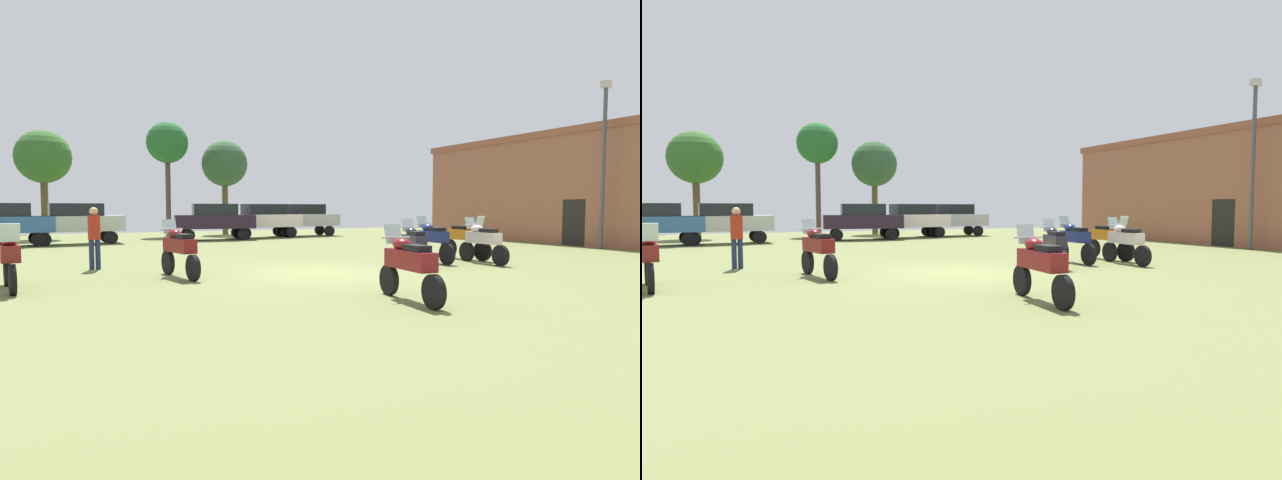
{
  "view_description": "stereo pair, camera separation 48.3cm",
  "coord_description": "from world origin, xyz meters",
  "views": [
    {
      "loc": [
        -6.19,
        -12.79,
        1.83
      ],
      "look_at": [
        1.36,
        2.79,
        0.72
      ],
      "focal_mm": 28.79,
      "sensor_mm": 36.0,
      "label": 1
    },
    {
      "loc": [
        -5.75,
        -13.0,
        1.83
      ],
      "look_at": [
        1.36,
        2.79,
        0.72
      ],
      "focal_mm": 28.79,
      "sensor_mm": 36.0,
      "label": 2
    }
  ],
  "objects": [
    {
      "name": "tree_1",
      "position": [
        -0.62,
        20.89,
        5.82
      ],
      "size": [
        2.59,
        2.59,
        7.19
      ],
      "color": "#4F3B34",
      "rests_on": "ground"
    },
    {
      "name": "ground_plane",
      "position": [
        0.0,
        0.0,
        0.01
      ],
      "size": [
        44.0,
        52.0,
        0.02
      ],
      "color": "olive"
    },
    {
      "name": "lamp_post",
      "position": [
        14.42,
        1.83,
        4.01
      ],
      "size": [
        0.44,
        0.24,
        7.18
      ],
      "color": "#47474C",
      "rests_on": "ground"
    },
    {
      "name": "motorcycle_7",
      "position": [
        -7.44,
        0.1,
        0.75
      ],
      "size": [
        0.68,
        2.19,
        1.48
      ],
      "rotation": [
        0.0,
        0.0,
        3.3
      ],
      "color": "black",
      "rests_on": "ground"
    },
    {
      "name": "tree_2",
      "position": [
        -7.58,
        20.76,
        4.67
      ],
      "size": [
        3.03,
        3.03,
        6.22
      ],
      "color": "brown",
      "rests_on": "ground"
    },
    {
      "name": "tree_5",
      "position": [
        3.22,
        21.43,
        4.72
      ],
      "size": [
        3.07,
        3.07,
        6.29
      ],
      "color": "brown",
      "rests_on": "ground"
    },
    {
      "name": "car_4",
      "position": [
        -9.14,
        14.54,
        1.19
      ],
      "size": [
        4.51,
        2.39,
        2.0
      ],
      "rotation": [
        0.0,
        0.0,
        1.71
      ],
      "color": "black",
      "rests_on": "ground"
    },
    {
      "name": "person_1",
      "position": [
        -5.62,
        3.39,
        1.08
      ],
      "size": [
        0.37,
        0.37,
        1.81
      ],
      "rotation": [
        0.0,
        0.0,
        3.25
      ],
      "color": "#1F284E",
      "rests_on": "ground"
    },
    {
      "name": "car_5",
      "position": [
        -6.0,
        14.98,
        1.19
      ],
      "size": [
        4.45,
        2.19,
        2.0
      ],
      "rotation": [
        0.0,
        0.0,
        1.66
      ],
      "color": "black",
      "rests_on": "ground"
    },
    {
      "name": "motorcycle_3",
      "position": [
        6.12,
        0.99,
        0.76
      ],
      "size": [
        0.62,
        2.21,
        1.51
      ],
      "rotation": [
        0.0,
        0.0,
        3.25
      ],
      "color": "black",
      "rests_on": "ground"
    },
    {
      "name": "motorcycle_6",
      "position": [
        3.06,
        -0.18,
        0.73
      ],
      "size": [
        0.78,
        2.02,
        1.45
      ],
      "rotation": [
        0.0,
        0.0,
        -0.28
      ],
      "color": "black",
      "rests_on": "ground"
    },
    {
      "name": "motorcycle_5",
      "position": [
        -3.73,
        0.59,
        0.75
      ],
      "size": [
        0.74,
        2.24,
        1.49
      ],
      "rotation": [
        0.0,
        0.0,
        0.21
      ],
      "color": "black",
      "rests_on": "ground"
    },
    {
      "name": "brick_building",
      "position": [
        18.0,
        4.72,
        2.82
      ],
      "size": [
        6.12,
        19.2,
        5.64
      ],
      "color": "#945841",
      "rests_on": "ground"
    },
    {
      "name": "motorcycle_4",
      "position": [
        4.4,
        0.65,
        0.76
      ],
      "size": [
        0.62,
        2.17,
        1.51
      ],
      "rotation": [
        0.0,
        0.0,
        -0.03
      ],
      "color": "black",
      "rests_on": "ground"
    },
    {
      "name": "car_1",
      "position": [
        0.95,
        15.34,
        1.19
      ],
      "size": [
        4.5,
        2.35,
        2.0
      ],
      "rotation": [
        0.0,
        0.0,
        1.44
      ],
      "color": "black",
      "rests_on": "ground"
    },
    {
      "name": "motorcycle_1",
      "position": [
        5.68,
        -0.28,
        0.75
      ],
      "size": [
        0.62,
        2.22,
        1.48
      ],
      "rotation": [
        0.0,
        0.0,
        -0.04
      ],
      "color": "black",
      "rests_on": "ground"
    },
    {
      "name": "car_6",
      "position": [
        6.95,
        16.72,
        1.19
      ],
      "size": [
        4.3,
        1.81,
        2.0
      ],
      "rotation": [
        0.0,
        0.0,
        1.57
      ],
      "color": "black",
      "rests_on": "ground"
    },
    {
      "name": "motorcycle_2",
      "position": [
        -0.4,
        -4.75,
        0.74
      ],
      "size": [
        0.62,
        2.26,
        1.46
      ],
      "rotation": [
        0.0,
        0.0,
        -0.08
      ],
      "color": "black",
      "rests_on": "ground"
    },
    {
      "name": "car_3",
      "position": [
        4.12,
        16.16,
        1.19
      ],
      "size": [
        4.42,
        2.1,
        2.0
      ],
      "rotation": [
        0.0,
        0.0,
        1.64
      ],
      "color": "black",
      "rests_on": "ground"
    }
  ]
}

